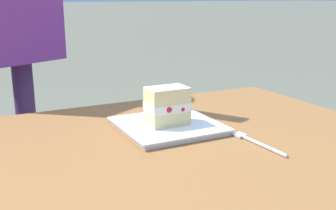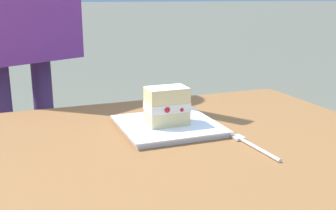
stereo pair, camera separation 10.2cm
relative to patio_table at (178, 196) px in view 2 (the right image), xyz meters
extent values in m
cylinder|color=brown|center=(-0.49, -0.41, -0.27)|extent=(0.07, 0.07, 0.66)
cube|color=brown|center=(0.00, 0.00, 0.08)|extent=(1.10, 0.93, 0.04)
cube|color=white|center=(-0.03, -0.16, 0.11)|extent=(0.23, 0.23, 0.01)
cube|color=white|center=(-0.03, -0.16, 0.12)|extent=(0.24, 0.24, 0.00)
cube|color=#EAD18C|center=(-0.03, -0.15, 0.14)|extent=(0.10, 0.07, 0.04)
cube|color=white|center=(-0.03, -0.15, 0.17)|extent=(0.10, 0.07, 0.02)
sphere|color=#B21923|center=(0.00, -0.18, 0.17)|extent=(0.01, 0.01, 0.01)
sphere|color=#B21923|center=(-0.06, -0.12, 0.16)|extent=(0.01, 0.01, 0.01)
sphere|color=#B21923|center=(-0.02, -0.12, 0.17)|extent=(0.01, 0.01, 0.01)
sphere|color=#B21923|center=(-0.04, -0.18, 0.17)|extent=(0.01, 0.01, 0.01)
cube|color=#EAD18C|center=(-0.03, -0.15, 0.19)|extent=(0.10, 0.07, 0.04)
cube|color=white|center=(-0.03, -0.15, 0.21)|extent=(0.10, 0.06, 0.00)
cylinder|color=silver|center=(-0.17, 0.06, 0.11)|extent=(0.01, 0.14, 0.01)
cube|color=silver|center=(-0.16, -0.03, 0.11)|extent=(0.03, 0.03, 0.01)
cylinder|color=#452855|center=(0.37, -0.75, -0.20)|extent=(0.07, 0.07, 0.80)
cylinder|color=#452855|center=(0.22, -0.83, -0.20)|extent=(0.07, 0.07, 0.80)
camera|label=1|loc=(0.41, 0.73, 0.43)|focal=44.09mm
camera|label=2|loc=(0.32, 0.77, 0.43)|focal=44.09mm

